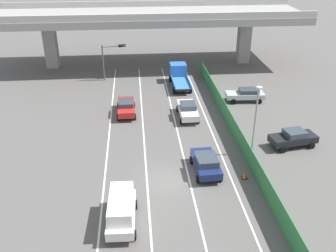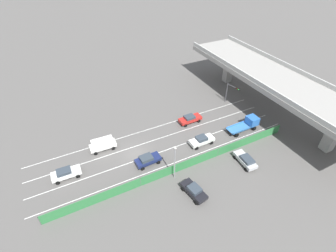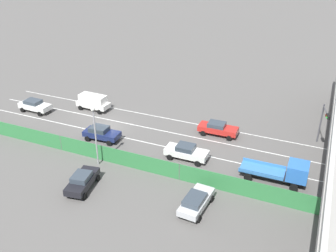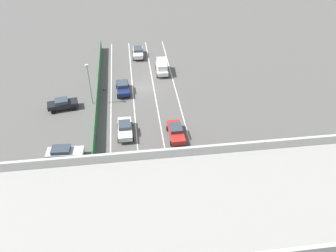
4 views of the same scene
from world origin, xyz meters
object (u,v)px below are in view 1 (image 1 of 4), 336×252
at_px(car_sedan_red, 126,106).
at_px(parked_wagon_silver, 246,94).
at_px(traffic_cone, 245,175).
at_px(flatbed_truck_blue, 179,75).
at_px(parked_sedan_dark, 293,138).
at_px(car_sedan_navy, 206,163).
at_px(car_hatchback_white, 188,110).
at_px(traffic_light, 111,55).
at_px(street_lamp, 256,114).
at_px(car_van_white, 121,209).

bearing_deg(car_sedan_red, parked_wagon_silver, 9.34).
bearing_deg(traffic_cone, car_sedan_red, 125.87).
xyz_separation_m(car_sedan_red, flatbed_truck_blue, (6.84, 8.86, 0.36)).
bearing_deg(traffic_cone, parked_sedan_dark, 38.88).
xyz_separation_m(car_sedan_navy, parked_wagon_silver, (7.38, 14.43, -0.04)).
height_order(car_hatchback_white, traffic_cone, car_hatchback_white).
xyz_separation_m(flatbed_truck_blue, traffic_light, (-8.75, 2.50, 2.19)).
distance_m(car_sedan_navy, traffic_cone, 3.26).
xyz_separation_m(car_sedan_red, street_lamp, (11.27, -9.58, 3.10)).
bearing_deg(car_hatchback_white, car_van_white, -112.54).
xyz_separation_m(car_sedan_red, parked_sedan_dark, (15.44, -8.57, 0.00)).
bearing_deg(parked_wagon_silver, parked_sedan_dark, -82.46).
relative_size(parked_wagon_silver, traffic_cone, 7.80).
bearing_deg(car_hatchback_white, traffic_cone, -75.61).
distance_m(car_hatchback_white, parked_wagon_silver, 8.33).
xyz_separation_m(car_sedan_navy, traffic_cone, (2.98, -1.15, -0.65)).
xyz_separation_m(flatbed_truck_blue, parked_sedan_dark, (8.60, -17.43, -0.36)).
xyz_separation_m(parked_sedan_dark, street_lamp, (-4.17, -1.00, 3.10)).
height_order(parked_sedan_dark, street_lamp, street_lamp).
distance_m(car_sedan_red, flatbed_truck_blue, 11.20).
bearing_deg(flatbed_truck_blue, street_lamp, -76.49).
xyz_separation_m(car_sedan_navy, car_sedan_red, (-6.62, 12.13, -0.02)).
xyz_separation_m(parked_sedan_dark, parked_wagon_silver, (-1.44, 10.88, -0.02)).
relative_size(parked_sedan_dark, traffic_cone, 7.84).
relative_size(car_sedan_red, street_lamp, 0.72).
bearing_deg(car_van_white, flatbed_truck_blue, 75.22).
xyz_separation_m(car_hatchback_white, car_sedan_navy, (0.05, -10.64, 0.01)).
height_order(flatbed_truck_blue, traffic_light, traffic_light).
distance_m(parked_wagon_silver, street_lamp, 12.58).
height_order(flatbed_truck_blue, street_lamp, street_lamp).
distance_m(car_sedan_navy, car_van_white, 8.84).
distance_m(car_van_white, parked_wagon_silver, 24.57).
xyz_separation_m(car_van_white, parked_wagon_silver, (14.18, 20.07, -0.34)).
distance_m(car_hatchback_white, parked_sedan_dark, 11.35).
height_order(parked_wagon_silver, traffic_cone, parked_wagon_silver).
distance_m(car_hatchback_white, traffic_cone, 12.20).
xyz_separation_m(car_van_white, flatbed_truck_blue, (7.02, 26.62, 0.04)).
height_order(car_hatchback_white, car_sedan_navy, car_hatchback_white).
height_order(car_sedan_red, flatbed_truck_blue, flatbed_truck_blue).
bearing_deg(car_sedan_navy, car_van_white, -140.37).
bearing_deg(car_van_white, car_sedan_navy, 39.63).
bearing_deg(traffic_light, traffic_cone, -64.95).
bearing_deg(car_hatchback_white, parked_wagon_silver, 27.03).
relative_size(car_hatchback_white, car_sedan_navy, 1.07).
height_order(car_van_white, traffic_light, traffic_light).
bearing_deg(traffic_light, parked_wagon_silver, -29.64).
height_order(car_hatchback_white, flatbed_truck_blue, flatbed_truck_blue).
distance_m(car_hatchback_white, car_van_white, 17.63).
distance_m(flatbed_truck_blue, parked_sedan_dark, 19.44).
height_order(car_sedan_navy, traffic_cone, car_sedan_navy).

